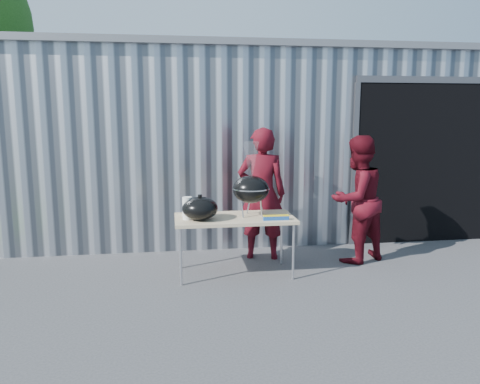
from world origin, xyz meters
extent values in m
plane|color=#39393C|center=(0.00, 0.00, 0.00)|extent=(80.00, 80.00, 0.00)
cube|color=#B8BDC4|center=(0.80, 4.70, 1.50)|extent=(8.00, 6.00, 3.00)
cube|color=slate|center=(0.80, 4.70, 3.05)|extent=(8.20, 6.20, 0.10)
cube|color=black|center=(3.30, 2.27, 1.25)|extent=(2.40, 1.20, 2.50)
cube|color=#4C4C51|center=(3.30, 1.70, 2.55)|extent=(2.52, 0.08, 0.10)
cube|color=tan|center=(0.05, 0.58, 0.73)|extent=(1.50, 0.75, 0.04)
cylinder|color=silver|center=(-0.64, 0.27, 0.35)|extent=(0.03, 0.03, 0.71)
cylinder|color=silver|center=(0.74, 0.27, 0.35)|extent=(0.03, 0.03, 0.71)
cylinder|color=silver|center=(-0.64, 0.90, 0.35)|extent=(0.03, 0.03, 0.71)
cylinder|color=silver|center=(0.74, 0.90, 0.35)|extent=(0.03, 0.03, 0.71)
ellipsoid|color=black|center=(0.26, 0.61, 1.09)|extent=(0.46, 0.46, 0.35)
cylinder|color=silver|center=(0.26, 0.61, 1.11)|extent=(0.47, 0.47, 0.02)
cylinder|color=silver|center=(0.26, 0.61, 1.12)|extent=(0.45, 0.45, 0.01)
cylinder|color=silver|center=(0.26, 0.75, 0.87)|extent=(0.02, 0.02, 0.24)
cylinder|color=silver|center=(0.14, 0.54, 0.87)|extent=(0.02, 0.02, 0.24)
cylinder|color=silver|center=(0.38, 0.54, 0.87)|extent=(0.02, 0.02, 0.24)
cylinder|color=#C66647|center=(0.12, 0.61, 1.13)|extent=(0.02, 0.14, 0.02)
cylinder|color=#C66647|center=(0.17, 0.61, 1.13)|extent=(0.02, 0.14, 0.02)
cylinder|color=#C66647|center=(0.21, 0.61, 1.13)|extent=(0.02, 0.14, 0.02)
cylinder|color=#C66647|center=(0.26, 0.61, 1.13)|extent=(0.02, 0.14, 0.02)
cylinder|color=#C66647|center=(0.31, 0.61, 1.13)|extent=(0.02, 0.14, 0.02)
cylinder|color=#C66647|center=(0.35, 0.61, 1.13)|extent=(0.02, 0.14, 0.02)
cylinder|color=#C66647|center=(0.40, 0.61, 1.13)|extent=(0.02, 0.14, 0.02)
cone|color=silver|center=(0.26, 0.61, 1.42)|extent=(0.20, 0.20, 0.55)
ellipsoid|color=black|center=(-0.39, 0.48, 0.89)|extent=(0.44, 0.44, 0.29)
cylinder|color=black|center=(-0.39, 0.48, 1.05)|extent=(0.05, 0.05, 0.03)
cylinder|color=white|center=(-0.55, 0.53, 0.89)|extent=(0.12, 0.12, 0.28)
cube|color=white|center=(-0.50, 0.78, 0.80)|extent=(0.20, 0.15, 0.10)
cube|color=#164593|center=(0.53, 0.33, 0.78)|extent=(0.32, 0.06, 0.05)
cube|color=yellow|center=(0.53, 0.33, 0.81)|extent=(0.32, 0.06, 0.01)
imported|color=#470912|center=(0.52, 1.21, 0.93)|extent=(0.75, 0.58, 1.86)
imported|color=#470912|center=(1.79, 0.88, 0.88)|extent=(1.05, 0.96, 1.75)
camera|label=1|loc=(-0.72, -5.15, 2.05)|focal=35.00mm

